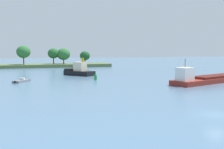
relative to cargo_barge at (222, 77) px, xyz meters
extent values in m
plane|color=slate|center=(-23.29, -30.47, -0.87)|extent=(400.00, 400.00, 0.00)
cube|color=#566B3D|center=(-46.15, 64.41, -0.26)|extent=(70.41, 11.68, 1.23)
cylinder|color=#513823|center=(-46.59, 63.78, 1.80)|extent=(0.44, 0.44, 2.88)
ellipsoid|color=#2D6B33|center=(-46.59, 63.78, 5.48)|extent=(5.60, 5.60, 5.04)
cylinder|color=#513823|center=(-34.63, 64.45, 1.62)|extent=(0.44, 0.44, 2.53)
ellipsoid|color=#235B28|center=(-34.63, 64.45, 4.77)|extent=(4.70, 4.70, 4.23)
cylinder|color=#513823|center=(-30.44, 64.11, 1.29)|extent=(0.44, 0.44, 1.87)
ellipsoid|color=#2D6B33|center=(-30.44, 64.11, 4.44)|extent=(5.54, 5.54, 4.98)
cylinder|color=#513823|center=(-21.40, 63.74, 1.17)|extent=(0.44, 0.44, 1.62)
ellipsoid|color=#194C23|center=(-21.40, 63.74, 3.70)|extent=(4.30, 4.30, 3.87)
cube|color=maroon|center=(0.84, 0.33, -0.34)|extent=(33.65, 17.14, 1.07)
cube|color=white|center=(-13.03, -5.14, 1.60)|extent=(3.97, 3.70, 2.80)
cylinder|color=#333338|center=(-13.03, -5.14, 3.90)|extent=(0.12, 0.12, 1.80)
cube|color=black|center=(-30.62, 24.13, -0.23)|extent=(8.68, 9.38, 1.29)
cube|color=black|center=(-32.60, 26.55, 0.72)|extent=(4.29, 4.15, 0.60)
cube|color=beige|center=(-30.43, 23.90, 1.72)|extent=(3.94, 4.02, 2.60)
cylinder|color=gold|center=(-29.76, 23.09, 3.62)|extent=(0.70, 0.70, 1.20)
cylinder|color=black|center=(-33.52, 27.66, -0.10)|extent=(0.73, 0.68, 0.70)
cube|color=slate|center=(-46.51, 11.19, -0.63)|extent=(4.20, 5.19, 0.48)
cube|color=white|center=(-46.30, 11.51, -0.14)|extent=(1.02, 0.90, 0.50)
cube|color=black|center=(-47.93, 8.95, -0.59)|extent=(0.42, 0.41, 0.56)
cylinder|color=green|center=(-28.83, 10.72, -0.27)|extent=(0.70, 0.70, 1.20)
cone|color=green|center=(-28.83, 10.72, 0.68)|extent=(0.49, 0.49, 0.70)
camera|label=1|loc=(-44.97, -60.29, 7.20)|focal=47.03mm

